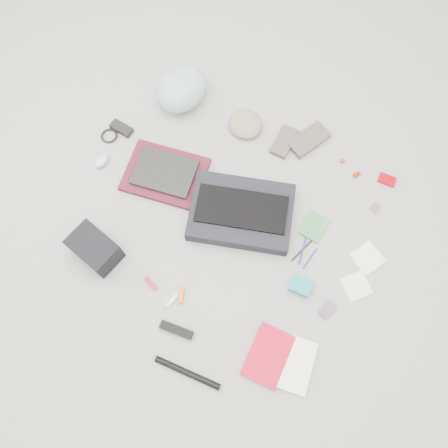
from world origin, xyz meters
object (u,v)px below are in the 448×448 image
at_px(bike_helmet, 182,89).
at_px(accordion_wallet, 300,286).
at_px(laptop, 165,172).
at_px(book_red, 268,355).
at_px(camera_bag, 95,249).
at_px(messenger_bag, 241,212).

xyz_separation_m(bike_helmet, accordion_wallet, (0.96, -0.67, -0.07)).
distance_m(laptop, book_red, 1.00).
bearing_deg(camera_bag, book_red, 8.76).
xyz_separation_m(camera_bag, book_red, (0.90, -0.07, -0.06)).
height_order(laptop, bike_helmet, bike_helmet).
xyz_separation_m(camera_bag, accordion_wallet, (0.91, 0.27, -0.05)).
bearing_deg(book_red, bike_helmet, 132.25).
relative_size(camera_bag, accordion_wallet, 2.27).
distance_m(laptop, bike_helmet, 0.47).
bearing_deg(bike_helmet, laptop, -65.62).
height_order(messenger_bag, camera_bag, camera_bag).
bearing_deg(messenger_bag, camera_bag, -154.67).
distance_m(laptop, accordion_wallet, 0.86).
height_order(messenger_bag, laptop, messenger_bag).
height_order(bike_helmet, book_red, bike_helmet).
distance_m(messenger_bag, accordion_wallet, 0.44).
distance_m(laptop, camera_bag, 0.50).
bearing_deg(bike_helmet, camera_bag, -79.58).
xyz_separation_m(messenger_bag, laptop, (-0.43, 0.03, -0.00)).
distance_m(camera_bag, accordion_wallet, 0.95).
bearing_deg(bike_helmet, book_red, -39.26).
bearing_deg(accordion_wallet, book_red, -94.83).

